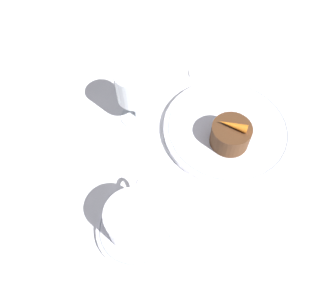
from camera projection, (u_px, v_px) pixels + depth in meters
ground_plane at (199, 121)px, 0.71m from camera, size 3.00×3.00×0.00m
dinner_plate at (227, 129)px, 0.69m from camera, size 0.27×0.27×0.01m
saucer at (136, 228)px, 0.58m from camera, size 0.14×0.14×0.01m
coffee_cup at (133, 220)px, 0.55m from camera, size 0.12×0.09×0.07m
spoon at (140, 207)px, 0.59m from camera, size 0.02×0.10×0.00m
wine_glass at (134, 89)px, 0.65m from camera, size 0.07×0.07×0.13m
fork at (220, 70)px, 0.79m from camera, size 0.06×0.20×0.01m
dessert_cake at (230, 135)px, 0.65m from camera, size 0.08×0.08×0.05m
carrot_garnish at (233, 125)px, 0.62m from camera, size 0.03×0.06×0.02m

